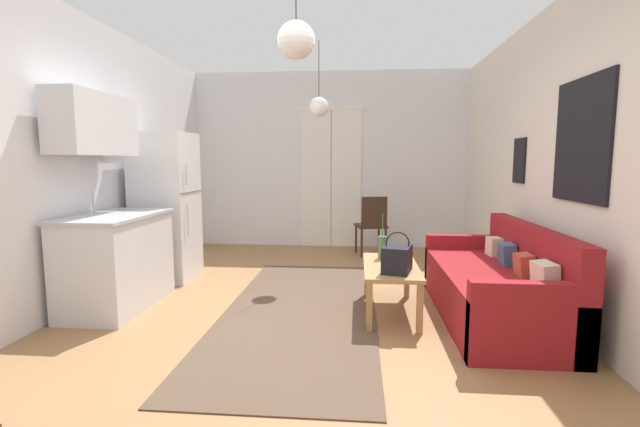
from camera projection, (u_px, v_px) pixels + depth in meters
name	position (u px, v px, depth m)	size (l,w,h in m)	color
ground_plane	(300.00, 337.00, 3.60)	(4.96, 7.93, 0.10)	#996D44
wall_back	(330.00, 161.00, 7.09)	(4.56, 0.13, 2.81)	silver
wall_right	(598.00, 159.00, 3.23)	(0.12, 7.53, 2.81)	silver
wall_left	(32.00, 160.00, 3.61)	(0.12, 7.53, 2.81)	silver
area_rug	(300.00, 311.00, 4.07)	(1.38, 3.40, 0.01)	brown
couch	(499.00, 288.00, 3.85)	(0.84, 1.96, 0.83)	maroon
coffee_table	(391.00, 271.00, 3.98)	(0.49, 1.03, 0.45)	#B27F4C
bamboo_vase	(382.00, 247.00, 4.23)	(0.08, 0.08, 0.44)	#47704C
handbag	(397.00, 258.00, 3.72)	(0.29, 0.36, 0.35)	black
refrigerator	(166.00, 207.00, 5.12)	(0.64, 0.66, 1.72)	white
kitchen_counter	(112.00, 231.00, 4.12)	(0.65, 1.15, 2.01)	silver
accent_chair	(372.00, 223.00, 6.42)	(0.51, 0.49, 0.88)	#382619
pendant_lamp_near	(296.00, 40.00, 2.97)	(0.26, 0.26, 0.72)	black
pendant_lamp_far	(319.00, 107.00, 5.22)	(0.24, 0.24, 0.89)	black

